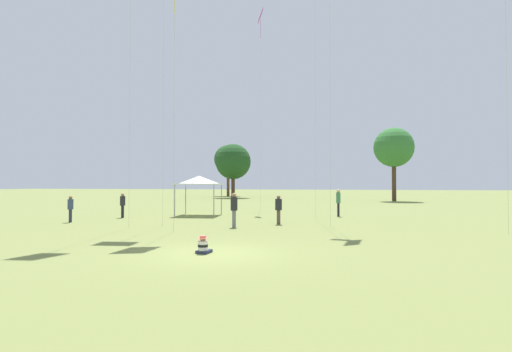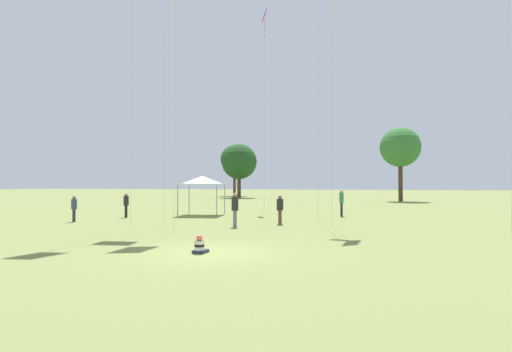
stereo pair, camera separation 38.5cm
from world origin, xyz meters
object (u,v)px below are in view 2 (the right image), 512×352
(distant_tree_1, at_px, (239,162))
(distant_tree_2, at_px, (235,159))
(kite_4, at_px, (264,23))
(distant_tree_0, at_px, (400,147))
(seated_toddler, at_px, (200,246))
(person_standing_2, at_px, (126,203))
(person_standing_1, at_px, (74,206))
(person_standing_4, at_px, (280,207))
(canopy_tent, at_px, (202,181))
(person_standing_0, at_px, (341,200))
(person_standing_3, at_px, (235,207))

(distant_tree_1, bearing_deg, distant_tree_2, 113.41)
(kite_4, distance_m, distant_tree_0, 26.61)
(seated_toddler, bearing_deg, distant_tree_1, 110.07)
(seated_toddler, relative_size, person_standing_2, 0.36)
(person_standing_1, height_order, distant_tree_0, distant_tree_0)
(person_standing_4, xyz_separation_m, canopy_tent, (-6.67, 4.74, 1.53))
(person_standing_0, xyz_separation_m, canopy_tent, (-9.58, -1.57, 1.31))
(canopy_tent, height_order, distant_tree_1, distant_tree_1)
(seated_toddler, distance_m, person_standing_1, 13.75)
(person_standing_4, bearing_deg, distant_tree_0, -78.46)
(person_standing_4, xyz_separation_m, distant_tree_2, (-19.17, 48.38, 5.88))
(person_standing_1, height_order, person_standing_3, person_standing_3)
(person_standing_0, relative_size, distant_tree_2, 0.20)
(person_standing_1, relative_size, person_standing_4, 0.96)
(person_standing_1, distance_m, distant_tree_2, 51.15)
(person_standing_1, relative_size, distant_tree_1, 0.17)
(person_standing_3, distance_m, distant_tree_0, 37.08)
(person_standing_3, xyz_separation_m, kite_4, (-1.90, 13.34, 14.91))
(seated_toddler, bearing_deg, person_standing_0, 81.14)
(person_standing_2, bearing_deg, person_standing_1, 169.27)
(person_standing_0, bearing_deg, distant_tree_2, -176.25)
(distant_tree_2, bearing_deg, person_standing_1, -81.74)
(person_standing_2, xyz_separation_m, kite_4, (6.97, 9.60, 14.99))
(person_standing_0, height_order, distant_tree_1, distant_tree_1)
(person_standing_3, bearing_deg, person_standing_0, -176.02)
(seated_toddler, height_order, person_standing_1, person_standing_1)
(person_standing_3, bearing_deg, distant_tree_1, -128.29)
(person_standing_0, distance_m, canopy_tent, 9.79)
(person_standing_1, bearing_deg, seated_toddler, 69.35)
(person_standing_0, bearing_deg, person_standing_1, -84.89)
(person_standing_1, relative_size, kite_4, 0.09)
(person_standing_3, relative_size, canopy_tent, 0.51)
(person_standing_1, height_order, person_standing_2, person_standing_2)
(seated_toddler, distance_m, distant_tree_2, 61.28)
(person_standing_0, height_order, person_standing_3, person_standing_0)
(seated_toddler, xyz_separation_m, canopy_tent, (-6.16, 14.36, 2.23))
(person_standing_0, relative_size, person_standing_4, 1.17)
(person_standing_1, relative_size, person_standing_3, 0.87)
(seated_toddler, bearing_deg, person_standing_4, 90.19)
(person_standing_3, height_order, canopy_tent, canopy_tent)
(person_standing_1, bearing_deg, distant_tree_0, 163.11)
(kite_4, height_order, distant_tree_2, kite_4)
(person_standing_0, relative_size, distant_tree_0, 0.19)
(person_standing_2, bearing_deg, distant_tree_0, -25.38)
(person_standing_0, height_order, person_standing_2, person_standing_0)
(seated_toddler, xyz_separation_m, person_standing_1, (-11.35, 7.72, 0.67))
(distant_tree_0, bearing_deg, person_standing_2, -121.80)
(person_standing_4, xyz_separation_m, kite_4, (-3.80, 11.26, 15.02))
(distant_tree_0, xyz_separation_m, distant_tree_1, (-24.06, 6.73, -1.12))
(person_standing_0, xyz_separation_m, person_standing_2, (-13.68, -4.65, -0.19))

